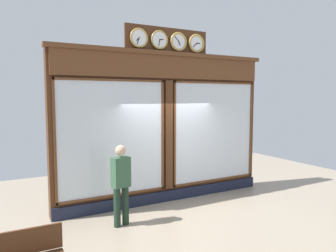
# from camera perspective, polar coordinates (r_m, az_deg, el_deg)

# --- Properties ---
(ground_plane) EXTENTS (14.00, 14.00, 0.00)m
(ground_plane) POSITION_cam_1_polar(r_m,az_deg,el_deg) (6.25, 13.17, -20.15)
(ground_plane) COLOR gray
(shop_facade) EXTENTS (5.83, 0.42, 4.36)m
(shop_facade) POSITION_cam_1_polar(r_m,az_deg,el_deg) (8.09, -0.42, 0.02)
(shop_facade) COLOR #4C2B16
(shop_facade) RESTS_ON ground_plane
(pedestrian) EXTENTS (0.40, 0.28, 1.69)m
(pedestrian) POSITION_cam_1_polar(r_m,az_deg,el_deg) (6.68, -8.46, -9.87)
(pedestrian) COLOR #1C2F21
(pedestrian) RESTS_ON ground_plane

